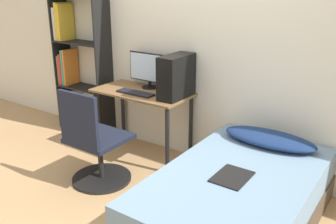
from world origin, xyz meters
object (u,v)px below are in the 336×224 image
at_px(monitor, 150,69).
at_px(keyboard, 135,93).
at_px(bookshelf, 75,67).
at_px(office_chair, 95,149).
at_px(pc_tower, 176,77).
at_px(bed, 236,201).

bearing_deg(monitor, keyboard, -85.76).
xyz_separation_m(bookshelf, office_chair, (1.22, -0.90, -0.46)).
bearing_deg(pc_tower, office_chair, -115.67).
bearing_deg(office_chair, pc_tower, 64.33).
xyz_separation_m(monitor, pc_tower, (0.44, -0.14, 0.01)).
bearing_deg(bookshelf, office_chair, -36.32).
bearing_deg(bookshelf, monitor, 1.85).
xyz_separation_m(office_chair, keyboard, (-0.04, 0.66, 0.38)).
distance_m(bed, pc_tower, 1.41).
bearing_deg(monitor, pc_tower, -17.07).
distance_m(monitor, keyboard, 0.34).
bearing_deg(bed, bookshelf, 163.63).
bearing_deg(office_chair, monitor, 93.40).
distance_m(keyboard, pc_tower, 0.49).
height_order(bed, pc_tower, pc_tower).
distance_m(office_chair, monitor, 1.11).
distance_m(bookshelf, office_chair, 1.59).
relative_size(bed, pc_tower, 4.17).
height_order(office_chair, pc_tower, pc_tower).
bearing_deg(keyboard, pc_tower, 18.90).
height_order(keyboard, pc_tower, pc_tower).
height_order(bookshelf, pc_tower, bookshelf).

